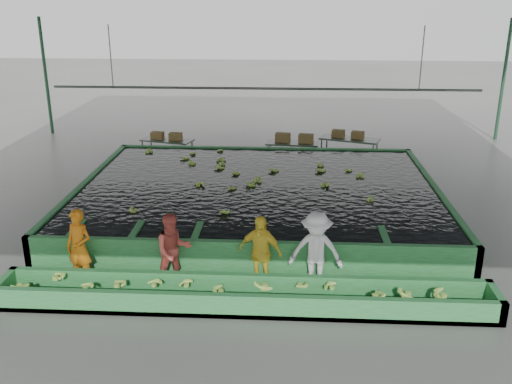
# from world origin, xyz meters

# --- Properties ---
(ground) EXTENTS (80.00, 80.00, 0.00)m
(ground) POSITION_xyz_m (0.00, 0.00, 0.00)
(ground) COLOR slate
(ground) RESTS_ON ground
(shed_roof) EXTENTS (20.00, 22.00, 0.04)m
(shed_roof) POSITION_xyz_m (0.00, 0.00, 5.00)
(shed_roof) COLOR gray
(shed_roof) RESTS_ON shed_posts
(shed_posts) EXTENTS (20.00, 22.00, 5.00)m
(shed_posts) POSITION_xyz_m (0.00, 0.00, 2.50)
(shed_posts) COLOR #214A30
(shed_posts) RESTS_ON ground
(flotation_tank) EXTENTS (10.00, 8.00, 0.90)m
(flotation_tank) POSITION_xyz_m (0.00, 1.50, 0.45)
(flotation_tank) COLOR #2E7D3D
(flotation_tank) RESTS_ON ground
(tank_water) EXTENTS (9.70, 7.70, 0.00)m
(tank_water) POSITION_xyz_m (0.00, 1.50, 0.85)
(tank_water) COLOR black
(tank_water) RESTS_ON flotation_tank
(sorting_trough) EXTENTS (10.00, 1.00, 0.50)m
(sorting_trough) POSITION_xyz_m (0.00, -3.60, 0.25)
(sorting_trough) COLOR #2E7D3D
(sorting_trough) RESTS_ON ground
(cableway_rail) EXTENTS (0.08, 0.08, 14.00)m
(cableway_rail) POSITION_xyz_m (0.00, 5.00, 3.00)
(cableway_rail) COLOR #59605B
(cableway_rail) RESTS_ON shed_roof
(rail_hanger_left) EXTENTS (0.04, 0.04, 2.00)m
(rail_hanger_left) POSITION_xyz_m (-5.00, 5.00, 4.00)
(rail_hanger_left) COLOR #59605B
(rail_hanger_left) RESTS_ON shed_roof
(rail_hanger_right) EXTENTS (0.04, 0.04, 2.00)m
(rail_hanger_right) POSITION_xyz_m (5.00, 5.00, 4.00)
(rail_hanger_right) COLOR #59605B
(rail_hanger_right) RESTS_ON shed_roof
(worker_a) EXTENTS (0.71, 0.58, 1.69)m
(worker_a) POSITION_xyz_m (-3.60, -2.80, 0.84)
(worker_a) COLOR orange
(worker_a) RESTS_ON ground
(worker_b) EXTENTS (0.98, 0.90, 1.64)m
(worker_b) POSITION_xyz_m (-1.57, -2.80, 0.82)
(worker_b) COLOR #C04C41
(worker_b) RESTS_ON ground
(worker_c) EXTENTS (1.04, 0.68, 1.65)m
(worker_c) POSITION_xyz_m (0.27, -2.80, 0.82)
(worker_c) COLOR yellow
(worker_c) RESTS_ON ground
(worker_d) EXTENTS (1.19, 0.76, 1.75)m
(worker_d) POSITION_xyz_m (1.44, -2.80, 0.87)
(worker_d) COLOR silver
(worker_d) RESTS_ON ground
(packing_table_left) EXTENTS (2.02, 1.23, 0.86)m
(packing_table_left) POSITION_xyz_m (-3.63, 6.52, 0.43)
(packing_table_left) COLOR #59605B
(packing_table_left) RESTS_ON ground
(packing_table_mid) EXTENTS (1.93, 0.91, 0.85)m
(packing_table_mid) POSITION_xyz_m (0.98, 6.35, 0.43)
(packing_table_mid) COLOR #59605B
(packing_table_mid) RESTS_ON ground
(packing_table_right) EXTENTS (2.26, 1.48, 0.96)m
(packing_table_right) POSITION_xyz_m (3.06, 6.70, 0.48)
(packing_table_right) COLOR #59605B
(packing_table_right) RESTS_ON ground
(box_stack_left) EXTENTS (1.19, 0.49, 0.25)m
(box_stack_left) POSITION_xyz_m (-3.64, 6.54, 0.86)
(box_stack_left) COLOR brown
(box_stack_left) RESTS_ON packing_table_left
(box_stack_mid) EXTENTS (1.41, 0.56, 0.29)m
(box_stack_mid) POSITION_xyz_m (1.05, 6.42, 0.85)
(box_stack_mid) COLOR brown
(box_stack_mid) RESTS_ON packing_table_mid
(box_stack_right) EXTENTS (1.21, 0.64, 0.25)m
(box_stack_right) POSITION_xyz_m (3.00, 6.78, 0.96)
(box_stack_right) COLOR brown
(box_stack_right) RESTS_ON packing_table_right
(floating_bananas) EXTENTS (8.55, 5.83, 0.12)m
(floating_bananas) POSITION_xyz_m (0.00, 2.30, 0.85)
(floating_bananas) COLOR #99C84B
(floating_bananas) RESTS_ON tank_water
(trough_bananas) EXTENTS (8.44, 0.56, 0.11)m
(trough_bananas) POSITION_xyz_m (0.00, -3.60, 0.40)
(trough_bananas) COLOR #99C84B
(trough_bananas) RESTS_ON sorting_trough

